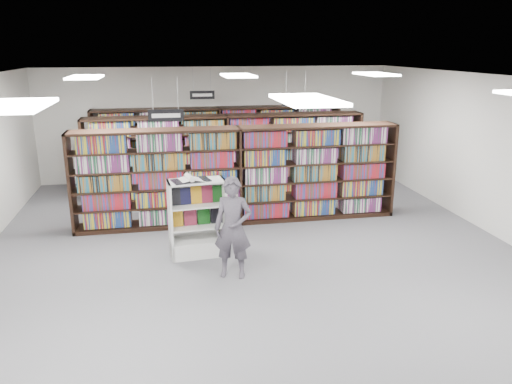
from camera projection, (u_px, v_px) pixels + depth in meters
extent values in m
plane|color=#545459|center=(256.00, 257.00, 9.19)|extent=(12.00, 12.00, 0.00)
cube|color=white|center=(256.00, 80.00, 8.30)|extent=(10.00, 12.00, 0.10)
cube|color=silver|center=(218.00, 123.00, 14.41)|extent=(10.00, 0.10, 3.20)
cube|color=silver|center=(510.00, 161.00, 9.64)|extent=(0.10, 12.00, 3.20)
cube|color=black|center=(239.00, 175.00, 10.79)|extent=(7.00, 0.60, 2.10)
cube|color=maroon|center=(239.00, 175.00, 10.79)|extent=(6.88, 0.42, 1.98)
cube|color=black|center=(227.00, 156.00, 12.67)|extent=(7.00, 0.60, 2.10)
cube|color=maroon|center=(227.00, 156.00, 12.67)|extent=(6.88, 0.42, 1.98)
cube|color=black|center=(219.00, 144.00, 14.28)|extent=(7.00, 0.60, 2.10)
cube|color=maroon|center=(219.00, 144.00, 14.28)|extent=(6.88, 0.42, 1.98)
cylinder|color=#B2B2B7|center=(152.00, 94.00, 9.02)|extent=(0.01, 0.01, 0.58)
cylinder|color=#B2B2B7|center=(178.00, 93.00, 9.10)|extent=(0.01, 0.01, 0.58)
cube|color=black|center=(166.00, 116.00, 9.17)|extent=(0.65, 0.02, 0.22)
cube|color=white|center=(166.00, 116.00, 9.16)|extent=(0.52, 0.00, 0.08)
cylinder|color=#B2B2B7|center=(286.00, 84.00, 11.44)|extent=(0.01, 0.01, 0.58)
cylinder|color=#B2B2B7|center=(305.00, 84.00, 11.52)|extent=(0.01, 0.01, 0.58)
cube|color=black|center=(296.00, 101.00, 11.59)|extent=(0.65, 0.02, 0.22)
cube|color=white|center=(296.00, 101.00, 11.58)|extent=(0.52, 0.00, 0.08)
cylinder|color=#B2B2B7|center=(193.00, 80.00, 12.97)|extent=(0.01, 0.01, 0.58)
cylinder|color=#B2B2B7|center=(211.00, 79.00, 13.05)|extent=(0.01, 0.01, 0.58)
cube|color=black|center=(202.00, 95.00, 13.12)|extent=(0.65, 0.02, 0.22)
cube|color=white|center=(202.00, 95.00, 13.11)|extent=(0.52, 0.00, 0.08)
cube|color=white|center=(16.00, 106.00, 4.95)|extent=(0.60, 1.20, 0.04)
cube|color=white|center=(307.00, 100.00, 5.48)|extent=(0.60, 1.20, 0.04)
cube|color=white|center=(85.00, 77.00, 9.66)|extent=(0.60, 1.20, 0.04)
cube|color=white|center=(238.00, 76.00, 10.20)|extent=(0.60, 1.20, 0.04)
cube|color=white|center=(376.00, 74.00, 10.73)|extent=(0.60, 1.20, 0.04)
cube|color=white|center=(198.00, 247.00, 9.26)|extent=(1.06, 0.60, 0.31)
cube|color=white|center=(170.00, 221.00, 8.97)|extent=(0.08, 0.51, 1.43)
cube|color=white|center=(224.00, 216.00, 9.23)|extent=(0.08, 0.51, 1.43)
cube|color=white|center=(195.00, 214.00, 9.32)|extent=(1.02, 0.12, 1.43)
cube|color=white|center=(196.00, 181.00, 8.91)|extent=(1.06, 0.60, 0.03)
cube|color=white|center=(198.00, 226.00, 9.14)|extent=(0.98, 0.55, 0.02)
cube|color=white|center=(197.00, 205.00, 9.03)|extent=(0.98, 0.55, 0.02)
cube|color=black|center=(175.00, 197.00, 8.93)|extent=(0.21, 0.09, 0.31)
cube|color=black|center=(185.00, 196.00, 8.98)|extent=(0.21, 0.09, 0.31)
cube|color=orange|center=(196.00, 195.00, 9.03)|extent=(0.21, 0.09, 0.31)
cube|color=maroon|center=(207.00, 194.00, 9.08)|extent=(0.21, 0.09, 0.31)
cube|color=#154E17|center=(218.00, 194.00, 9.13)|extent=(0.21, 0.09, 0.31)
cube|color=orange|center=(177.00, 219.00, 9.05)|extent=(0.23, 0.08, 0.29)
cube|color=maroon|center=(190.00, 218.00, 9.11)|extent=(0.23, 0.08, 0.29)
cube|color=#154E17|center=(204.00, 217.00, 9.18)|extent=(0.23, 0.08, 0.29)
cube|color=black|center=(217.00, 215.00, 9.24)|extent=(0.23, 0.08, 0.29)
cube|color=black|center=(191.00, 180.00, 8.87)|extent=(0.73, 0.53, 0.02)
cube|color=white|center=(182.00, 180.00, 8.83)|extent=(0.37, 0.41, 0.06)
cube|color=white|center=(200.00, 179.00, 8.89)|extent=(0.37, 0.41, 0.08)
cylinder|color=white|center=(190.00, 177.00, 8.85)|extent=(0.18, 0.35, 0.10)
imported|color=#4B4650|center=(233.00, 228.00, 8.20)|extent=(0.72, 0.58, 1.72)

